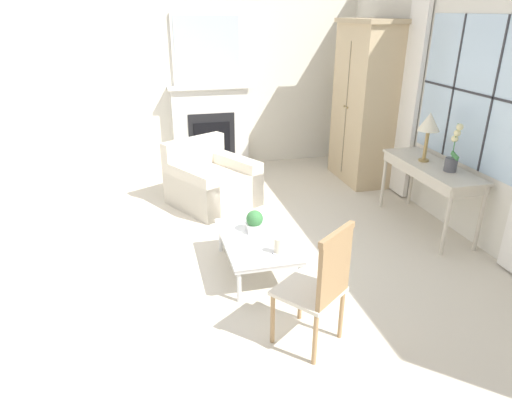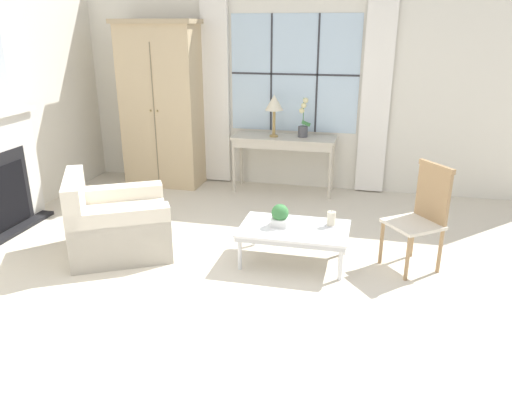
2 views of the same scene
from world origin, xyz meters
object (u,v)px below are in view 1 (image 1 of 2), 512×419
(potted_orchid, at_px, (453,155))
(pillar_candle, at_px, (279,246))
(table_lamp, at_px, (429,124))
(potted_plant_small, at_px, (255,221))
(side_chair_wooden, at_px, (321,282))
(console_table, at_px, (431,172))
(coffee_table, at_px, (257,241))
(armoire, at_px, (364,104))
(fireplace, at_px, (210,120))
(armchair_upholstered, at_px, (212,184))

(potted_orchid, distance_m, pillar_candle, 2.25)
(table_lamp, xyz_separation_m, pillar_candle, (0.98, -2.03, -0.78))
(table_lamp, xyz_separation_m, potted_plant_small, (0.50, -2.13, -0.74))
(table_lamp, height_order, side_chair_wooden, table_lamp)
(console_table, relative_size, coffee_table, 1.34)
(armoire, relative_size, potted_orchid, 4.33)
(armoire, xyz_separation_m, console_table, (1.74, 0.02, -0.46))
(side_chair_wooden, bearing_deg, fireplace, -178.54)
(armoire, distance_m, pillar_candle, 3.37)
(potted_orchid, xyz_separation_m, side_chair_wooden, (1.44, -2.04, -0.39))
(potted_orchid, bearing_deg, pillar_candle, -74.18)
(table_lamp, bearing_deg, console_table, 11.21)
(fireplace, bearing_deg, potted_plant_small, -1.05)
(coffee_table, bearing_deg, potted_plant_small, 175.63)
(coffee_table, bearing_deg, potted_orchid, 96.59)
(coffee_table, bearing_deg, armchair_upholstered, -174.65)
(coffee_table, bearing_deg, fireplace, 178.81)
(coffee_table, relative_size, potted_plant_small, 4.77)
(table_lamp, height_order, potted_orchid, table_lamp)
(armoire, distance_m, console_table, 1.80)
(table_lamp, height_order, armchair_upholstered, table_lamp)
(pillar_candle, bearing_deg, side_chair_wooden, 4.78)
(potted_orchid, relative_size, armchair_upholstered, 0.41)
(coffee_table, distance_m, potted_plant_small, 0.21)
(console_table, distance_m, side_chair_wooden, 2.61)
(armchair_upholstered, height_order, pillar_candle, armchair_upholstered)
(fireplace, relative_size, table_lamp, 4.16)
(coffee_table, xyz_separation_m, pillar_candle, (0.34, 0.12, 0.11))
(armoire, bearing_deg, potted_orchid, 2.10)
(armchair_upholstered, bearing_deg, potted_orchid, 57.05)
(pillar_candle, bearing_deg, potted_plant_small, -167.89)
(armoire, height_order, side_chair_wooden, armoire)
(console_table, xyz_separation_m, pillar_candle, (0.85, -2.06, -0.25))
(console_table, height_order, table_lamp, table_lamp)
(fireplace, xyz_separation_m, console_table, (2.84, 2.10, -0.09))
(coffee_table, relative_size, pillar_candle, 6.54)
(potted_plant_small, xyz_separation_m, pillar_candle, (0.49, 0.10, -0.04))
(coffee_table, height_order, pillar_candle, pillar_candle)
(potted_orchid, distance_m, side_chair_wooden, 2.52)
(table_lamp, bearing_deg, pillar_candle, -64.17)
(fireplace, xyz_separation_m, side_chair_wooden, (4.53, 0.12, -0.21))
(console_table, distance_m, coffee_table, 2.26)
(armchair_upholstered, xyz_separation_m, potted_plant_small, (1.66, 0.18, 0.19))
(armchair_upholstered, distance_m, side_chair_wooden, 3.02)
(armoire, distance_m, table_lamp, 1.61)
(side_chair_wooden, bearing_deg, potted_orchid, 125.20)
(armchair_upholstered, height_order, coffee_table, armchair_upholstered)
(potted_orchid, distance_m, coffee_table, 2.32)
(table_lamp, distance_m, armchair_upholstered, 2.75)
(fireplace, bearing_deg, armchair_upholstered, -8.82)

